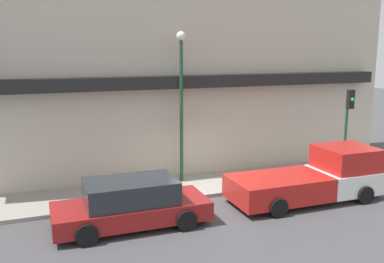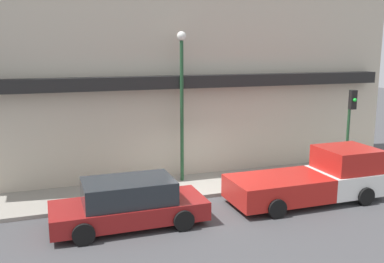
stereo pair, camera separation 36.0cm
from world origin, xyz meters
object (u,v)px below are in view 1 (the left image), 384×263
(pickup_truck, at_px, (316,178))
(traffic_light, at_px, (348,116))
(parked_car, at_px, (131,204))
(fire_hydrant, at_px, (99,194))
(street_lamp, at_px, (181,90))

(pickup_truck, xyz_separation_m, traffic_light, (3.04, 2.05, 1.82))
(pickup_truck, xyz_separation_m, parked_car, (-6.85, 0.00, -0.09))
(parked_car, bearing_deg, fire_hydrant, 107.78)
(pickup_truck, xyz_separation_m, fire_hydrant, (-7.51, 2.16, -0.38))
(fire_hydrant, xyz_separation_m, street_lamp, (3.54, 1.32, 3.41))
(street_lamp, distance_m, traffic_light, 7.26)
(street_lamp, bearing_deg, parked_car, -129.58)
(pickup_truck, distance_m, fire_hydrant, 7.82)
(pickup_truck, distance_m, parked_car, 6.85)
(pickup_truck, bearing_deg, parked_car, -179.70)
(parked_car, bearing_deg, street_lamp, 51.26)
(fire_hydrant, relative_size, traffic_light, 0.16)
(pickup_truck, height_order, fire_hydrant, pickup_truck)
(parked_car, distance_m, traffic_light, 10.28)
(pickup_truck, distance_m, traffic_light, 4.09)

